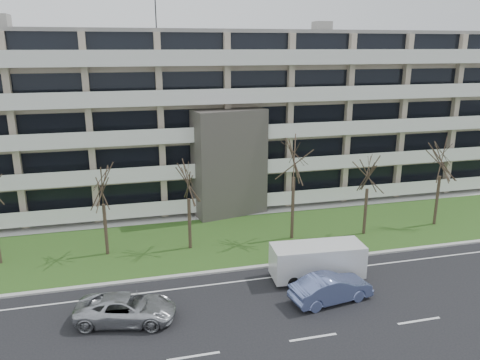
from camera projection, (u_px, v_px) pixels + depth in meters
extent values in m
plane|color=black|center=(313.00, 337.00, 23.26)|extent=(160.00, 160.00, 0.00)
cube|color=#36541C|center=(246.00, 237.00, 35.37)|extent=(90.00, 10.00, 0.06)
cube|color=#B2B2AD|center=(266.00, 266.00, 30.70)|extent=(90.00, 0.35, 0.12)
cube|color=#B2B2AD|center=(230.00, 213.00, 40.49)|extent=(90.00, 2.00, 0.08)
cube|color=white|center=(273.00, 277.00, 29.32)|extent=(90.00, 0.12, 0.01)
cube|color=tan|center=(213.00, 116.00, 44.95)|extent=(60.00, 12.00, 15.00)
cube|color=gray|center=(212.00, 33.00, 42.84)|extent=(60.50, 12.50, 0.30)
cube|color=#4C4742|center=(229.00, 163.00, 39.26)|extent=(6.39, 3.69, 9.00)
cube|color=black|center=(230.00, 192.00, 39.76)|extent=(4.92, 1.19, 3.50)
cylinder|color=black|center=(156.00, 10.00, 41.16)|extent=(0.10, 0.10, 3.50)
cube|color=black|center=(227.00, 187.00, 40.84)|extent=(58.00, 0.10, 1.80)
cube|color=white|center=(229.00, 206.00, 40.62)|extent=(58.00, 1.40, 0.22)
cube|color=white|center=(231.00, 202.00, 39.84)|extent=(58.00, 0.08, 1.00)
cube|color=black|center=(227.00, 154.00, 40.01)|extent=(58.00, 0.10, 1.80)
cube|color=white|center=(229.00, 172.00, 39.79)|extent=(58.00, 1.40, 0.22)
cube|color=white|center=(230.00, 167.00, 39.02)|extent=(58.00, 0.08, 1.00)
cube|color=black|center=(227.00, 119.00, 39.18)|extent=(58.00, 0.10, 1.80)
cube|color=white|center=(229.00, 138.00, 38.96)|extent=(58.00, 1.40, 0.22)
cube|color=white|center=(230.00, 132.00, 38.19)|extent=(58.00, 0.08, 1.00)
cube|color=black|center=(226.00, 82.00, 38.35)|extent=(58.00, 0.10, 1.80)
cube|color=white|center=(228.00, 102.00, 38.13)|extent=(58.00, 1.40, 0.22)
cube|color=white|center=(230.00, 95.00, 37.36)|extent=(58.00, 0.08, 1.00)
cube|color=black|center=(226.00, 44.00, 37.52)|extent=(58.00, 0.10, 1.80)
cube|color=white|center=(228.00, 64.00, 37.30)|extent=(58.00, 1.40, 0.22)
cube|color=white|center=(230.00, 56.00, 36.53)|extent=(58.00, 0.08, 1.00)
imported|color=#B3B5BA|center=(126.00, 309.00, 24.48)|extent=(5.62, 3.52, 1.45)
imported|color=#697AB7|center=(331.00, 288.00, 26.42)|extent=(4.96, 2.37, 1.57)
cube|color=silver|center=(317.00, 260.00, 28.92)|extent=(5.80, 2.47, 2.00)
cube|color=black|center=(318.00, 252.00, 28.77)|extent=(5.37, 2.29, 0.74)
cube|color=silver|center=(358.00, 259.00, 29.43)|extent=(0.50, 2.02, 1.26)
cylinder|color=black|center=(294.00, 283.00, 27.85)|extent=(0.75, 0.31, 0.74)
cylinder|color=black|center=(284.00, 267.00, 29.84)|extent=(0.75, 0.31, 0.74)
cylinder|color=black|center=(350.00, 278.00, 28.47)|extent=(0.75, 0.31, 0.74)
cylinder|color=black|center=(337.00, 263.00, 30.46)|extent=(0.75, 0.31, 0.74)
cylinder|color=#382B21|center=(106.00, 230.00, 32.01)|extent=(0.24, 0.24, 3.70)
cylinder|color=#382B21|center=(190.00, 224.00, 32.98)|extent=(0.24, 0.24, 3.75)
cylinder|color=#382B21|center=(293.00, 208.00, 34.56)|extent=(0.24, 0.24, 4.81)
cylinder|color=#382B21|center=(365.00, 212.00, 35.57)|extent=(0.24, 0.24, 3.64)
cylinder|color=#382B21|center=(437.00, 201.00, 37.41)|extent=(0.24, 0.24, 4.10)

